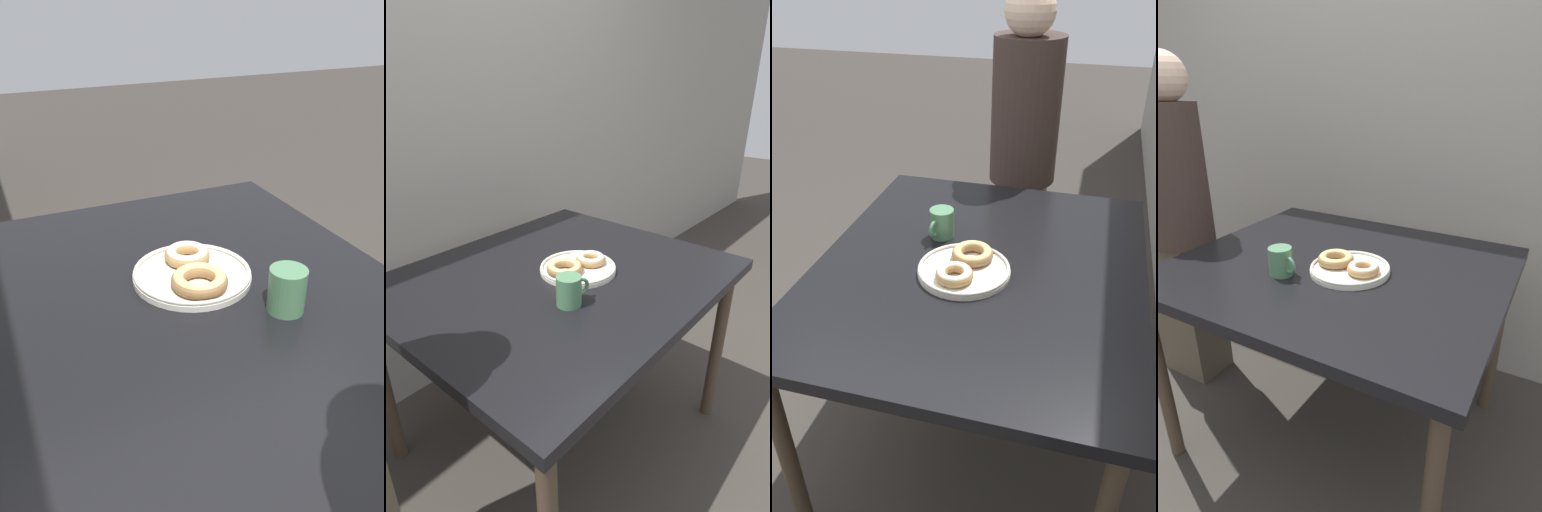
{
  "view_description": "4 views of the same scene",
  "coord_description": "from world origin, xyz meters",
  "views": [
    {
      "loc": [
        -0.84,
        0.76,
        1.38
      ],
      "look_at": [
        0.06,
        0.35,
        0.84
      ],
      "focal_mm": 35.0,
      "sensor_mm": 36.0,
      "label": 1
    },
    {
      "loc": [
        -0.93,
        -0.49,
        1.43
      ],
      "look_at": [
        0.06,
        0.35,
        0.84
      ],
      "focal_mm": 28.0,
      "sensor_mm": 36.0,
      "label": 2
    },
    {
      "loc": [
        1.24,
        0.67,
        1.61
      ],
      "look_at": [
        0.06,
        0.35,
        0.84
      ],
      "focal_mm": 35.0,
      "sensor_mm": 36.0,
      "label": 3
    },
    {
      "loc": [
        0.66,
        -0.73,
        1.37
      ],
      "look_at": [
        0.06,
        0.35,
        0.84
      ],
      "focal_mm": 28.0,
      "sensor_mm": 36.0,
      "label": 4
    }
  ],
  "objects": [
    {
      "name": "dining_table",
      "position": [
        0.0,
        0.39,
        0.7
      ],
      "size": [
        1.15,
        0.98,
        0.78
      ],
      "color": "black",
      "rests_on": "ground_plane"
    },
    {
      "name": "donut_plate",
      "position": [
        0.06,
        0.35,
        0.8
      ],
      "size": [
        0.28,
        0.28,
        0.05
      ],
      "color": "silver",
      "rests_on": "dining_table"
    },
    {
      "name": "ground_plane",
      "position": [
        0.0,
        0.0,
        0.0
      ],
      "size": [
        14.0,
        14.0,
        0.0
      ],
      "primitive_type": "plane",
      "color": "#38332D"
    },
    {
      "name": "coffee_mug",
      "position": [
        -0.13,
        0.22,
        0.82
      ],
      "size": [
        0.11,
        0.08,
        0.1
      ],
      "color": "#4C7F56",
      "rests_on": "dining_table"
    }
  ]
}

